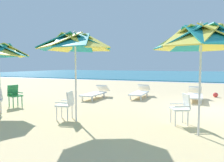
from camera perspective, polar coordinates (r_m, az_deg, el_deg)
ground_plane at (r=8.78m, az=26.96°, el=-7.06°), size 80.00×80.00×0.00m
sea at (r=39.56m, az=22.83°, el=1.68°), size 80.00×36.00×0.10m
surf_foam at (r=21.30m, az=23.83°, el=-0.48°), size 80.00×0.70×0.01m
beach_umbrella_0 at (r=5.33m, az=22.98°, el=10.52°), size 2.20×2.20×2.66m
plastic_chair_0 at (r=6.25m, az=18.32°, el=-6.65°), size 0.61×0.59×0.87m
beach_umbrella_1 at (r=6.27m, az=-9.90°, el=10.10°), size 2.21×2.21×2.64m
plastic_chair_1 at (r=6.63m, az=-12.21°, el=-5.91°), size 0.54×0.51×0.87m
plastic_chair_4 at (r=9.33m, az=-24.86°, el=-3.25°), size 0.58×0.56×0.87m
sun_lounger_1 at (r=10.61m, az=21.51°, el=-3.45°), size 0.65×2.15×0.62m
sun_lounger_2 at (r=10.89m, az=7.62°, el=-2.98°), size 0.66×2.15×0.62m
sun_lounger_3 at (r=10.56m, az=-4.44°, el=-3.19°), size 0.69×2.16×0.62m
beach_ball at (r=12.18m, az=26.19°, el=-3.38°), size 0.24×0.24×0.24m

